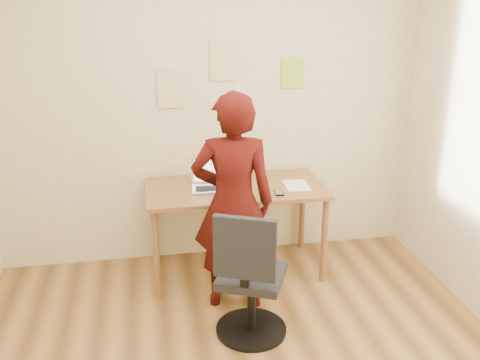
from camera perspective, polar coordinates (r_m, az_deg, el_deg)
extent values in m
cube|color=beige|center=(4.40, -3.54, 8.39)|extent=(3.50, 0.04, 2.70)
cube|color=brown|center=(4.22, -0.47, -0.91)|extent=(1.40, 0.70, 0.03)
cylinder|color=brown|center=(4.04, -8.91, -7.87)|extent=(0.05, 0.05, 0.71)
cylinder|color=brown|center=(4.25, 8.97, -6.42)|extent=(0.05, 0.05, 0.71)
cylinder|color=brown|center=(4.58, -9.16, -4.44)|extent=(0.05, 0.05, 0.71)
cylinder|color=brown|center=(4.77, 6.65, -3.32)|extent=(0.05, 0.05, 0.71)
cube|color=silver|center=(4.15, -3.05, -0.97)|extent=(0.32, 0.24, 0.01)
cube|color=black|center=(4.15, -3.06, -0.86)|extent=(0.26, 0.14, 0.00)
cube|color=silver|center=(4.24, -3.16, 1.04)|extent=(0.31, 0.09, 0.21)
cube|color=white|center=(4.24, -3.16, 1.04)|extent=(0.27, 0.07, 0.17)
cube|color=white|center=(4.26, 6.08, -0.57)|extent=(0.20, 0.27, 0.00)
cube|color=black|center=(4.09, 4.17, -1.35)|extent=(0.08, 0.13, 0.01)
cube|color=#3F4C59|center=(4.09, 4.17, -1.28)|extent=(0.07, 0.11, 0.00)
cube|color=#D4BA7E|center=(4.32, -7.44, 9.56)|extent=(0.21, 0.00, 0.30)
cube|color=#D4BA7E|center=(4.33, -1.80, 12.51)|extent=(0.21, 0.00, 0.30)
cube|color=#99D02E|center=(4.46, 5.65, 11.26)|extent=(0.18, 0.00, 0.24)
cube|color=black|center=(3.57, 1.25, -10.20)|extent=(0.54, 0.54, 0.06)
cube|color=black|center=(3.27, 0.51, -7.33)|extent=(0.37, 0.20, 0.41)
cube|color=black|center=(3.37, 0.52, -10.47)|extent=(0.07, 0.06, 0.11)
cylinder|color=black|center=(3.69, 1.22, -13.20)|extent=(0.06, 0.06, 0.41)
cylinder|color=black|center=(3.80, 1.20, -15.62)|extent=(0.48, 0.48, 0.03)
imported|color=#370A07|center=(3.75, -0.75, -2.47)|extent=(0.63, 0.46, 1.59)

